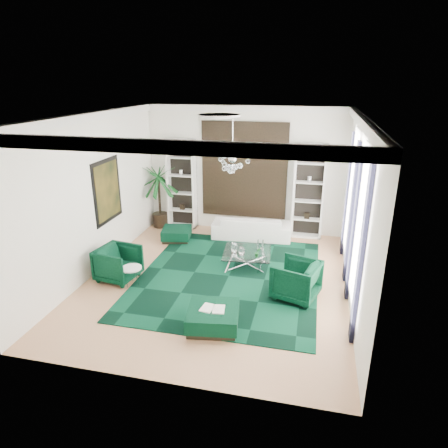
% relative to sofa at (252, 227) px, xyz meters
% --- Properties ---
extents(floor, '(6.00, 7.00, 0.02)m').
position_rel_sofa_xyz_m(floor, '(-0.37, -2.84, -0.35)').
color(floor, tan).
rests_on(floor, ground).
extents(ceiling, '(6.00, 7.00, 0.02)m').
position_rel_sofa_xyz_m(ceiling, '(-0.37, -2.84, 3.47)').
color(ceiling, white).
rests_on(ceiling, ground).
extents(wall_back, '(6.00, 0.02, 3.80)m').
position_rel_sofa_xyz_m(wall_back, '(-0.37, 0.67, 1.56)').
color(wall_back, white).
rests_on(wall_back, ground).
extents(wall_front, '(6.00, 0.02, 3.80)m').
position_rel_sofa_xyz_m(wall_front, '(-0.37, -6.35, 1.56)').
color(wall_front, white).
rests_on(wall_front, ground).
extents(wall_left, '(0.02, 7.00, 3.80)m').
position_rel_sofa_xyz_m(wall_left, '(-3.38, -2.84, 1.56)').
color(wall_left, white).
rests_on(wall_left, ground).
extents(wall_right, '(0.02, 7.00, 3.80)m').
position_rel_sofa_xyz_m(wall_right, '(2.64, -2.84, 1.56)').
color(wall_right, white).
rests_on(wall_right, ground).
extents(crown_molding, '(6.00, 7.00, 0.18)m').
position_rel_sofa_xyz_m(crown_molding, '(-0.37, -2.84, 3.36)').
color(crown_molding, white).
rests_on(crown_molding, ceiling).
extents(ceiling_medallion, '(0.90, 0.90, 0.05)m').
position_rel_sofa_xyz_m(ceiling_medallion, '(-0.37, -2.54, 3.43)').
color(ceiling_medallion, white).
rests_on(ceiling_medallion, ceiling).
extents(tapestry, '(2.50, 0.06, 2.80)m').
position_rel_sofa_xyz_m(tapestry, '(-0.37, 0.62, 1.56)').
color(tapestry, black).
rests_on(tapestry, wall_back).
extents(shelving_left, '(0.90, 0.38, 2.80)m').
position_rel_sofa_xyz_m(shelving_left, '(-2.32, 0.47, 1.06)').
color(shelving_left, white).
rests_on(shelving_left, floor).
extents(shelving_right, '(0.90, 0.38, 2.80)m').
position_rel_sofa_xyz_m(shelving_right, '(1.58, 0.47, 1.06)').
color(shelving_right, white).
rests_on(shelving_right, floor).
extents(painting, '(0.04, 1.30, 1.60)m').
position_rel_sofa_xyz_m(painting, '(-3.34, -2.24, 1.51)').
color(painting, black).
rests_on(painting, wall_left).
extents(window_near, '(0.03, 1.10, 2.90)m').
position_rel_sofa_xyz_m(window_near, '(2.62, -3.74, 1.56)').
color(window_near, white).
rests_on(window_near, wall_right).
extents(curtain_near_a, '(0.07, 0.30, 3.25)m').
position_rel_sofa_xyz_m(curtain_near_a, '(2.58, -4.52, 1.31)').
color(curtain_near_a, black).
rests_on(curtain_near_a, floor).
extents(curtain_near_b, '(0.07, 0.30, 3.25)m').
position_rel_sofa_xyz_m(curtain_near_b, '(2.58, -2.96, 1.31)').
color(curtain_near_b, black).
rests_on(curtain_near_b, floor).
extents(window_far, '(0.03, 1.10, 2.90)m').
position_rel_sofa_xyz_m(window_far, '(2.62, -1.34, 1.56)').
color(window_far, white).
rests_on(window_far, wall_right).
extents(curtain_far_a, '(0.07, 0.30, 3.25)m').
position_rel_sofa_xyz_m(curtain_far_a, '(2.58, -2.12, 1.31)').
color(curtain_far_a, black).
rests_on(curtain_far_a, floor).
extents(curtain_far_b, '(0.07, 0.30, 3.25)m').
position_rel_sofa_xyz_m(curtain_far_b, '(2.58, -0.56, 1.31)').
color(curtain_far_b, black).
rests_on(curtain_far_b, floor).
extents(rug, '(4.20, 5.00, 0.02)m').
position_rel_sofa_xyz_m(rug, '(-0.13, -2.62, -0.33)').
color(rug, black).
rests_on(rug, floor).
extents(sofa, '(2.37, 1.05, 0.68)m').
position_rel_sofa_xyz_m(sofa, '(0.00, 0.00, 0.00)').
color(sofa, silver).
rests_on(sofa, floor).
extents(armchair_left, '(1.02, 1.00, 0.82)m').
position_rel_sofa_xyz_m(armchair_left, '(-2.65, -3.32, 0.07)').
color(armchair_left, black).
rests_on(armchair_left, floor).
extents(armchair_right, '(1.15, 1.14, 0.84)m').
position_rel_sofa_xyz_m(armchair_right, '(1.49, -3.23, 0.08)').
color(armchair_right, black).
rests_on(armchair_right, floor).
extents(coffee_table, '(1.28, 1.28, 0.40)m').
position_rel_sofa_xyz_m(coffee_table, '(0.20, -1.97, -0.14)').
color(coffee_table, white).
rests_on(coffee_table, floor).
extents(ottoman_side, '(0.94, 0.94, 0.36)m').
position_rel_sofa_xyz_m(ottoman_side, '(-2.14, -0.67, -0.16)').
color(ottoman_side, black).
rests_on(ottoman_side, floor).
extents(ottoman_front, '(1.09, 1.09, 0.39)m').
position_rel_sofa_xyz_m(ottoman_front, '(0.02, -4.70, -0.15)').
color(ottoman_front, black).
rests_on(ottoman_front, floor).
extents(book, '(0.47, 0.31, 0.03)m').
position_rel_sofa_xyz_m(book, '(0.02, -4.70, 0.06)').
color(book, white).
rests_on(book, ottoman_front).
extents(side_table, '(0.58, 0.58, 0.45)m').
position_rel_sofa_xyz_m(side_table, '(-2.20, -3.55, -0.12)').
color(side_table, white).
rests_on(side_table, floor).
extents(palm, '(1.76, 1.76, 2.65)m').
position_rel_sofa_xyz_m(palm, '(-3.02, 0.31, 0.99)').
color(palm, '#124E1D').
rests_on(palm, floor).
extents(chandelier, '(0.86, 0.86, 0.70)m').
position_rel_sofa_xyz_m(chandelier, '(-0.09, -2.49, 2.51)').
color(chandelier, white).
rests_on(chandelier, ceiling).
extents(table_plant, '(0.16, 0.15, 0.24)m').
position_rel_sofa_xyz_m(table_plant, '(0.50, -2.21, 0.19)').
color(table_plant, '#124E1D').
rests_on(table_plant, coffee_table).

